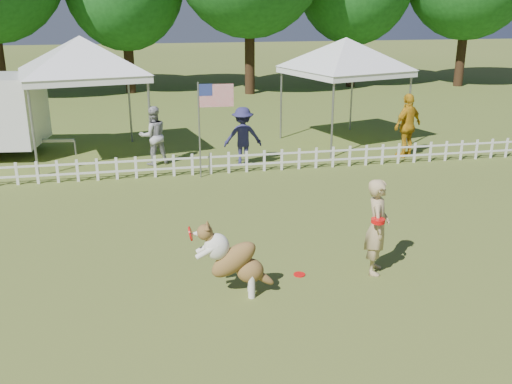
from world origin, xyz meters
TOP-DOWN VIEW (x-y plane):
  - ground at (0.00, 0.00)m, footprint 120.00×120.00m
  - picket_fence at (0.00, 7.00)m, footprint 22.00×0.08m
  - handler at (1.33, 0.52)m, footprint 0.61×0.72m
  - dog at (-1.20, 0.17)m, footprint 1.24×0.56m
  - frisbee_on_turf at (0.00, 0.63)m, footprint 0.22×0.22m
  - canopy_tent_left at (-4.12, 9.51)m, footprint 3.97×3.97m
  - canopy_tent_right at (4.02, 9.85)m, footprint 4.04×4.04m
  - flag_pole at (-1.05, 6.75)m, footprint 0.98×0.12m
  - spectator_a at (-2.22, 8.33)m, footprint 0.97×0.84m
  - spectator_b at (0.29, 7.78)m, footprint 1.13×0.70m
  - spectator_c at (5.29, 7.68)m, footprint 1.22×0.93m

SIDE VIEW (x-z plane):
  - ground at x=0.00m, z-range 0.00..0.00m
  - frisbee_on_turf at x=0.00m, z-range 0.00..0.02m
  - picket_fence at x=0.00m, z-range 0.00..0.60m
  - dog at x=-1.20m, z-range 0.00..1.24m
  - spectator_b at x=0.29m, z-range 0.00..1.68m
  - handler at x=1.33m, z-range 0.00..1.69m
  - spectator_a at x=-2.22m, z-range 0.00..1.69m
  - spectator_c at x=5.29m, z-range 0.00..1.93m
  - flag_pole at x=-1.05m, z-range 0.00..2.54m
  - canopy_tent_right at x=4.02m, z-range 0.00..3.34m
  - canopy_tent_left at x=-4.12m, z-range 0.00..3.50m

